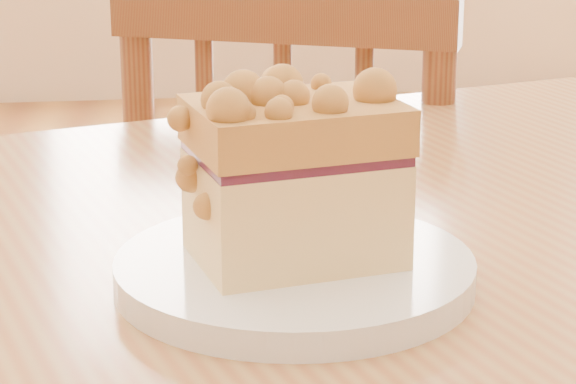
{
  "coord_description": "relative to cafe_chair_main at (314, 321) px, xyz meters",
  "views": [
    {
      "loc": [
        -0.1,
        -0.49,
        0.99
      ],
      "look_at": [
        -0.02,
        0.14,
        0.8
      ],
      "focal_mm": 70.0,
      "sensor_mm": 36.0,
      "label": 1
    }
  ],
  "objects": [
    {
      "name": "cafe_chair_main",
      "position": [
        0.0,
        0.0,
        0.0
      ],
      "size": [
        0.51,
        0.51,
        0.87
      ],
      "rotation": [
        0.0,
        0.0,
        2.75
      ],
      "color": "brown",
      "rests_on": "ground"
    },
    {
      "name": "cake_slice",
      "position": [
        -0.11,
        -0.64,
        0.38
      ],
      "size": [
        0.14,
        0.11,
        0.11
      ],
      "rotation": [
        0.0,
        0.0,
        0.22
      ],
      "color": "#E7C882",
      "rests_on": "plate"
    },
    {
      "name": "plate",
      "position": [
        -0.11,
        -0.64,
        0.32
      ],
      "size": [
        0.21,
        0.21,
        0.02
      ],
      "color": "white",
      "rests_on": "cafe_table_main"
    }
  ]
}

